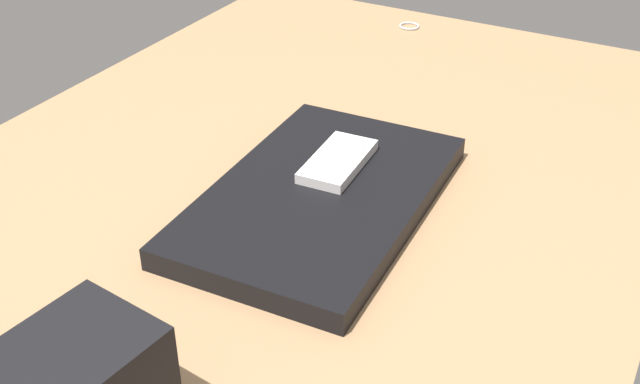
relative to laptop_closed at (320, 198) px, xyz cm
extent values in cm
cube|color=#9E7751|center=(1.96, 5.41, -2.75)|extent=(120.00, 80.00, 3.00)
cube|color=black|center=(0.00, 0.00, 0.00)|extent=(35.68, 22.99, 2.49)
cube|color=silver|center=(5.07, 0.50, 1.83)|extent=(11.19, 6.06, 1.17)
cube|color=white|center=(5.07, 0.50, 2.49)|extent=(6.99, 4.61, 0.14)
torus|color=silver|center=(54.57, 12.85, -1.07)|extent=(3.37, 3.37, 0.36)
camera|label=1|loc=(-62.47, -34.04, 46.23)|focal=44.33mm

